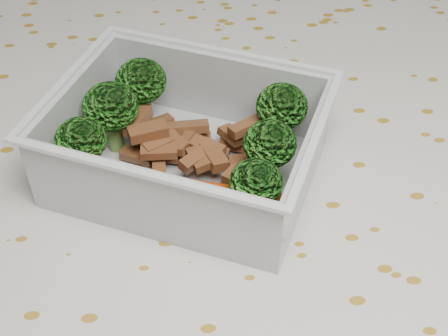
{
  "coord_description": "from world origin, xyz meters",
  "views": [
    {
      "loc": [
        -0.02,
        -0.28,
        1.06
      ],
      "look_at": [
        0.01,
        0.01,
        0.78
      ],
      "focal_mm": 50.0,
      "sensor_mm": 36.0,
      "label": 1
    }
  ],
  "objects": [
    {
      "name": "broccoli_florets",
      "position": [
        -0.01,
        0.04,
        0.8
      ],
      "size": [
        0.17,
        0.14,
        0.05
      ],
      "color": "#608C3F",
      "rests_on": "lunch_container"
    },
    {
      "name": "lunch_container",
      "position": [
        -0.01,
        0.03,
        0.78
      ],
      "size": [
        0.22,
        0.2,
        0.06
      ],
      "color": "silver",
      "rests_on": "tablecloth"
    },
    {
      "name": "tablecloth",
      "position": [
        0.0,
        0.0,
        0.72
      ],
      "size": [
        1.46,
        0.96,
        0.19
      ],
      "color": "silver",
      "rests_on": "dining_table"
    },
    {
      "name": "meat_pile",
      "position": [
        -0.01,
        0.04,
        0.77
      ],
      "size": [
        0.1,
        0.09,
        0.03
      ],
      "color": "brown",
      "rests_on": "lunch_container"
    },
    {
      "name": "sausage",
      "position": [
        -0.03,
        -0.0,
        0.77
      ],
      "size": [
        0.15,
        0.06,
        0.02
      ],
      "color": "#B4370B",
      "rests_on": "lunch_container"
    },
    {
      "name": "dining_table",
      "position": [
        0.0,
        0.0,
        0.67
      ],
      "size": [
        1.4,
        0.9,
        0.75
      ],
      "color": "brown",
      "rests_on": "ground"
    }
  ]
}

